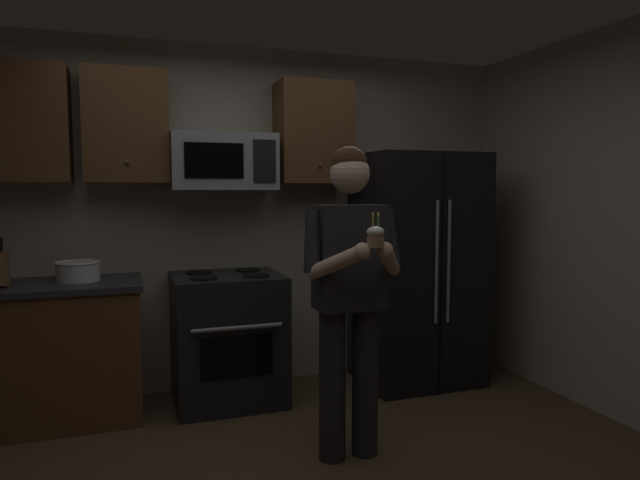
# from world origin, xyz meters

# --- Properties ---
(wall_back) EXTENTS (4.40, 0.10, 2.60)m
(wall_back) POSITION_xyz_m (0.00, 1.75, 1.30)
(wall_back) COLOR #B7AD99
(wall_back) RESTS_ON ground
(wall_right) EXTENTS (0.10, 4.40, 2.60)m
(wall_right) POSITION_xyz_m (2.25, 0.30, 1.30)
(wall_right) COLOR #B7AD99
(wall_right) RESTS_ON ground
(oven_range) EXTENTS (0.76, 0.70, 0.93)m
(oven_range) POSITION_xyz_m (-0.15, 1.36, 0.46)
(oven_range) COLOR black
(oven_range) RESTS_ON ground
(microwave) EXTENTS (0.74, 0.41, 0.40)m
(microwave) POSITION_xyz_m (-0.15, 1.48, 1.72)
(microwave) COLOR #9EA0A5
(refrigerator) EXTENTS (0.90, 0.75, 1.80)m
(refrigerator) POSITION_xyz_m (1.35, 1.32, 0.90)
(refrigerator) COLOR black
(refrigerator) RESTS_ON ground
(cabinet_row_upper) EXTENTS (2.78, 0.36, 0.76)m
(cabinet_row_upper) POSITION_xyz_m (-0.72, 1.53, 1.95)
(cabinet_row_upper) COLOR brown
(counter_left) EXTENTS (1.44, 0.66, 0.92)m
(counter_left) POSITION_xyz_m (-1.45, 1.38, 0.46)
(counter_left) COLOR brown
(counter_left) RESTS_ON ground
(bowl_large_white) EXTENTS (0.28, 0.28, 0.13)m
(bowl_large_white) POSITION_xyz_m (-1.13, 1.42, 0.99)
(bowl_large_white) COLOR white
(bowl_large_white) RESTS_ON counter_left
(person) EXTENTS (0.60, 0.48, 1.76)m
(person) POSITION_xyz_m (0.35, 0.27, 1.00)
(person) COLOR #262628
(person) RESTS_ON ground
(cupcake) EXTENTS (0.09, 0.09, 0.17)m
(cupcake) POSITION_xyz_m (0.35, -0.06, 1.29)
(cupcake) COLOR #A87F56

